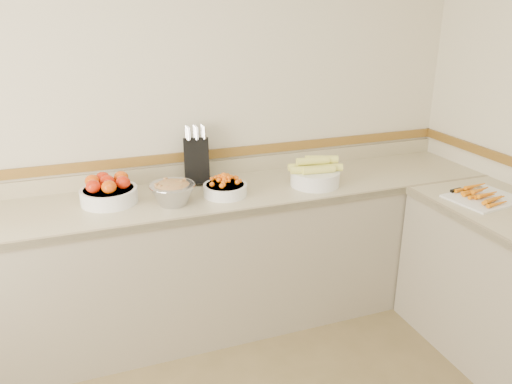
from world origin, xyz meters
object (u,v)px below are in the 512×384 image
object	(u,v)px
tomato_bowl	(109,191)
corn_bowl	(315,174)
knife_block	(196,159)
rhubarb_bowl	(173,192)
cutting_board	(484,197)
cherry_tomato_bowl	(225,187)

from	to	relation	value
tomato_bowl	corn_bowl	bearing A→B (deg)	-6.39
knife_block	corn_bowl	xyz separation A→B (m)	(0.68, -0.31, -0.08)
corn_bowl	rhubarb_bowl	world-z (taller)	corn_bowl
tomato_bowl	cutting_board	bearing A→B (deg)	-18.83
tomato_bowl	rhubarb_bowl	size ratio (longest dim) A/B	1.25
knife_block	tomato_bowl	xyz separation A→B (m)	(-0.56, -0.17, -0.08)
rhubarb_bowl	corn_bowl	bearing A→B (deg)	0.88
knife_block	tomato_bowl	size ratio (longest dim) A/B	1.16
knife_block	rhubarb_bowl	distance (m)	0.40
tomato_bowl	corn_bowl	distance (m)	1.25
cherry_tomato_bowl	cutting_board	world-z (taller)	cherry_tomato_bowl
rhubarb_bowl	cutting_board	xyz separation A→B (m)	(1.72, -0.55, -0.06)
knife_block	cutting_board	xyz separation A→B (m)	(1.50, -0.87, -0.14)
tomato_bowl	rhubarb_bowl	distance (m)	0.37
knife_block	cutting_board	bearing A→B (deg)	-30.13
tomato_bowl	corn_bowl	xyz separation A→B (m)	(1.24, -0.14, 0.00)
cherry_tomato_bowl	corn_bowl	distance (m)	0.58
corn_bowl	rhubarb_bowl	distance (m)	0.90
cherry_tomato_bowl	corn_bowl	xyz separation A→B (m)	(0.58, -0.02, 0.02)
knife_block	corn_bowl	distance (m)	0.75
corn_bowl	rhubarb_bowl	size ratio (longest dim) A/B	1.32
cherry_tomato_bowl	corn_bowl	world-z (taller)	corn_bowl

